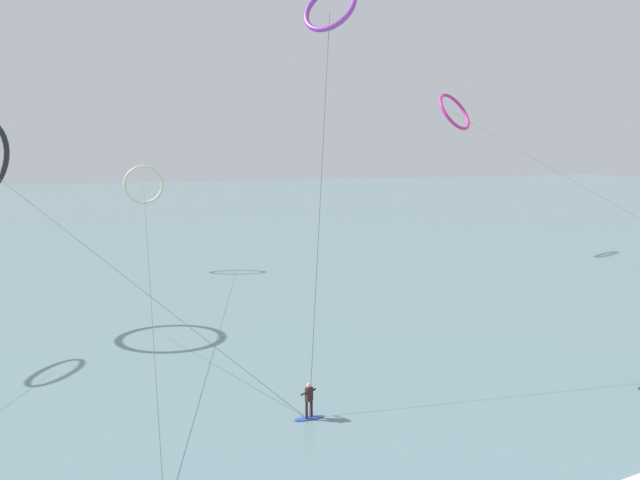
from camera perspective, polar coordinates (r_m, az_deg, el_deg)
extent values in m
cube|color=slate|center=(112.43, -14.14, 2.88)|extent=(400.00, 200.00, 0.08)
ellipsoid|color=#2647B7|center=(26.32, -1.12, -17.72)|extent=(1.40, 0.40, 0.06)
cylinder|color=black|center=(26.05, -1.38, -16.97)|extent=(0.12, 0.12, 0.80)
cylinder|color=black|center=(26.21, -0.88, -16.80)|extent=(0.12, 0.12, 0.80)
cube|color=black|center=(25.82, -1.13, -15.47)|extent=(0.37, 0.30, 0.62)
sphere|color=tan|center=(25.65, -1.13, -14.62)|extent=(0.22, 0.22, 0.22)
cylinder|color=black|center=(25.78, -1.61, -15.39)|extent=(0.27, 0.50, 0.39)
cylinder|color=black|center=(26.03, -0.82, -15.13)|extent=(0.27, 0.50, 0.39)
torus|color=silver|center=(57.57, -17.58, 5.39)|extent=(3.92, 1.11, 3.87)
cylinder|color=#3F3F3F|center=(37.95, -17.06, -3.06)|extent=(0.82, 40.67, 8.45)
torus|color=purple|center=(31.96, 1.01, 22.63)|extent=(3.40, 3.54, 2.81)
cylinder|color=#3F3F3F|center=(27.38, 0.03, 4.23)|extent=(3.46, 6.95, 19.30)
torus|color=#CC288E|center=(67.20, 13.58, 12.62)|extent=(5.80, 4.94, 4.36)
cylinder|color=#3F3F3F|center=(49.86, 27.26, 3.63)|extent=(0.38, 44.75, 16.09)
cylinder|color=#3F3F3F|center=(32.35, -20.26, -2.75)|extent=(16.26, 18.71, 11.29)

